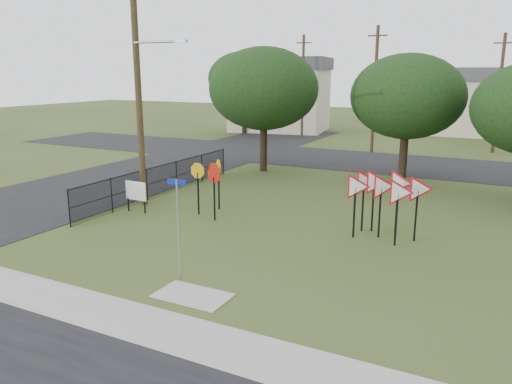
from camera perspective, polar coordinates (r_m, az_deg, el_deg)
ground at (r=15.55m, az=-2.24°, el=-8.41°), size 140.00×140.00×0.00m
sidewalk at (r=12.40m, az=-12.11°, el=-14.68°), size 30.00×1.60×0.02m
planting_strip at (r=11.63m, az=-15.99°, el=-16.97°), size 30.00×0.80×0.02m
street_left at (r=30.12m, az=-12.89°, el=2.11°), size 8.00×50.00×0.02m
street_far at (r=33.81m, az=14.63°, el=3.24°), size 60.00×8.00×0.02m
curb_pad at (r=13.68m, az=-7.27°, el=-11.67°), size 2.00×1.20×0.02m
street_name_sign at (r=14.26m, az=-8.88°, el=-3.46°), size 0.60×0.06×2.92m
stop_sign_cluster at (r=20.60m, az=-5.15°, el=1.85°), size 1.74×1.82×2.20m
yield_sign_cluster at (r=18.28m, az=14.39°, el=0.35°), size 3.00×1.75×2.41m
info_board at (r=21.64m, az=-13.58°, el=0.02°), size 1.06×0.07×1.33m
utility_pole_main at (r=22.28m, az=-13.21°, el=11.67°), size 3.55×0.33×10.00m
far_pole_a at (r=37.68m, az=13.42°, el=11.36°), size 1.40×0.24×9.00m
far_pole_b at (r=40.58m, az=26.01°, el=10.16°), size 1.40×0.24×8.50m
far_pole_c at (r=45.87m, az=5.36°, el=12.00°), size 1.40×0.24×9.00m
fence_run at (r=24.39m, az=-10.66°, el=1.43°), size 0.05×11.55×1.50m
house_left at (r=51.15m, az=2.81°, el=11.13°), size 10.58×8.88×7.20m
house_mid at (r=52.70m, az=24.09°, el=9.52°), size 8.40×8.40×6.20m
tree_near_left at (r=29.62m, az=0.89°, el=11.71°), size 6.40×6.40×7.27m
tree_near_mid at (r=28.04m, az=16.92°, el=10.39°), size 6.00×6.00×6.80m
tree_far_left at (r=48.42m, az=-1.39°, el=12.81°), size 6.80×6.80×7.73m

